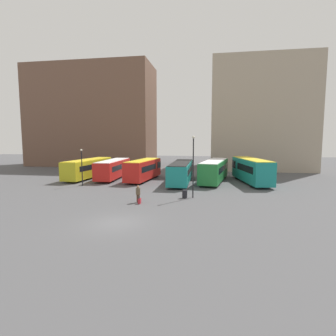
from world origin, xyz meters
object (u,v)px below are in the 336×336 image
(bus_0, at_px, (89,168))
(bus_2, at_px, (144,169))
(traveler, at_px, (138,192))
(bus_1, at_px, (114,168))
(lamp_post_1, at_px, (82,164))
(bus_4, at_px, (215,170))
(trash_bin, at_px, (185,194))
(bus_3, at_px, (181,171))
(lamp_post_0, at_px, (193,162))
(suitcase, at_px, (140,201))
(bus_5, at_px, (251,170))

(bus_0, relative_size, bus_2, 1.17)
(bus_0, distance_m, traveler, 19.08)
(bus_2, relative_size, traveler, 5.99)
(bus_1, distance_m, lamp_post_1, 7.41)
(bus_2, bearing_deg, bus_0, 90.26)
(bus_4, distance_m, traveler, 16.24)
(bus_1, distance_m, trash_bin, 17.34)
(bus_2, height_order, bus_3, bus_2)
(bus_0, height_order, traveler, bus_0)
(traveler, xyz_separation_m, lamp_post_1, (-9.68, 7.60, 1.91))
(bus_2, distance_m, bus_3, 5.91)
(lamp_post_0, bearing_deg, bus_1, 138.23)
(trash_bin, bearing_deg, bus_1, 135.65)
(lamp_post_0, bearing_deg, suitcase, -144.85)
(bus_5, bearing_deg, bus_2, 80.88)
(bus_5, height_order, trash_bin, bus_5)
(bus_1, height_order, lamp_post_0, lamp_post_0)
(bus_4, bearing_deg, bus_3, 121.51)
(bus_3, distance_m, lamp_post_0, 10.12)
(bus_0, xyz_separation_m, bus_2, (9.15, -0.85, 0.04))
(bus_0, distance_m, trash_bin, 20.40)
(bus_0, height_order, bus_1, bus_0)
(bus_1, xyz_separation_m, suitcase, (8.40, -15.17, -1.32))
(traveler, bearing_deg, bus_1, 27.83)
(lamp_post_1, bearing_deg, bus_5, 16.22)
(trash_bin, bearing_deg, bus_3, 98.69)
(suitcase, relative_size, lamp_post_1, 0.15)
(bus_4, distance_m, trash_bin, 12.29)
(bus_3, relative_size, lamp_post_0, 1.86)
(bus_1, distance_m, bus_2, 5.17)
(bus_3, height_order, suitcase, bus_3)
(bus_2, relative_size, bus_5, 0.88)
(bus_2, height_order, bus_5, bus_5)
(bus_0, bearing_deg, bus_1, -86.11)
(bus_1, height_order, lamp_post_1, lamp_post_1)
(suitcase, height_order, lamp_post_1, lamp_post_1)
(bus_0, relative_size, bus_5, 1.03)
(lamp_post_1, height_order, trash_bin, lamp_post_1)
(bus_2, relative_size, trash_bin, 11.67)
(bus_0, bearing_deg, trash_bin, -123.32)
(lamp_post_1, bearing_deg, lamp_post_0, -17.56)
(bus_2, distance_m, suitcase, 14.69)
(bus_0, distance_m, bus_1, 4.07)
(bus_0, relative_size, lamp_post_0, 1.82)
(lamp_post_0, distance_m, lamp_post_1, 15.48)
(suitcase, bearing_deg, bus_4, -26.69)
(bus_0, height_order, lamp_post_0, lamp_post_0)
(bus_0, xyz_separation_m, bus_5, (24.63, -0.62, 0.22))
(bus_0, height_order, bus_4, bus_4)
(bus_1, relative_size, lamp_post_0, 1.67)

